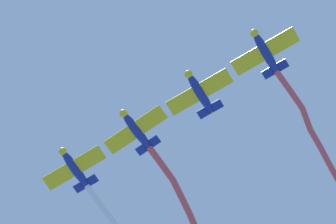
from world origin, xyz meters
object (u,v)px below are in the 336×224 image
at_px(airplane_left_wing, 136,130).
at_px(airplane_slot, 265,51).
at_px(airplane_lead, 74,168).
at_px(airplane_right_wing, 199,92).

height_order(airplane_left_wing, airplane_slot, same).
distance_m(airplane_lead, airplane_left_wing, 8.67).
bearing_deg(airplane_right_wing, airplane_slot, 88.48).
xyz_separation_m(airplane_lead, airplane_left_wing, (-8.58, 1.22, 0.30)).
height_order(airplane_lead, airplane_right_wing, same).
relative_size(airplane_lead, airplane_left_wing, 1.00).
bearing_deg(airplane_left_wing, airplane_right_wing, 92.55).
distance_m(airplane_right_wing, airplane_slot, 8.68).
bearing_deg(airplane_slot, airplane_left_wing, -91.42).
height_order(airplane_right_wing, airplane_slot, airplane_slot).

